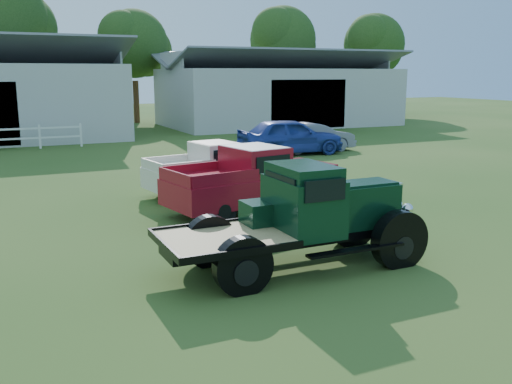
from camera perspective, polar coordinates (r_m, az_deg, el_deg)
name	(u,v)px	position (r m, az deg, el deg)	size (l,w,h in m)	color
ground	(271,251)	(12.21, 1.54, -5.96)	(120.00, 120.00, 0.00)	#284D17
shed_right	(278,89)	(42.05, 2.23, 10.28)	(16.80, 9.20, 5.20)	#9D9D9D
tree_b	(1,43)	(44.46, -24.11, 13.44)	(6.90, 6.90, 11.50)	#16380F
tree_c	(135,62)	(44.58, -12.05, 12.57)	(5.40, 5.40, 9.00)	#16380F
tree_d	(283,58)	(50.11, 2.68, 13.27)	(6.00, 6.00, 10.00)	#16380F
tree_e	(373,61)	(52.65, 11.65, 12.71)	(5.70, 5.70, 9.50)	#16380F
vintage_flatbed	(298,217)	(11.01, 4.25, -2.49)	(5.11, 2.02, 2.02)	black
red_pickup	(252,179)	(15.51, -0.40, 1.33)	(4.96, 1.91, 1.81)	maroon
white_pickup	(213,169)	(17.84, -4.33, 2.33)	(4.33, 1.68, 1.59)	beige
misc_car_blue	(290,136)	(26.66, 3.42, 5.59)	(1.98, 4.93, 1.68)	navy
misc_car_grey	(313,137)	(27.67, 5.69, 5.47)	(1.46, 4.20, 1.38)	slate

